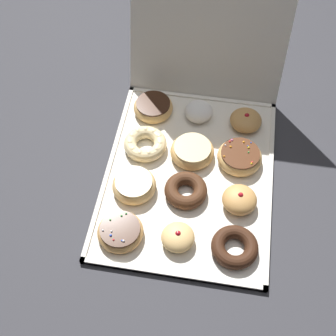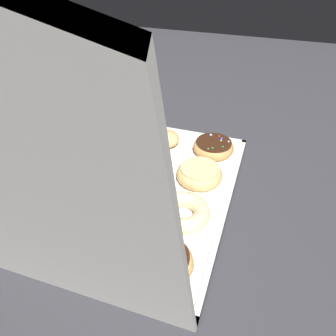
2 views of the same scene
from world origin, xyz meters
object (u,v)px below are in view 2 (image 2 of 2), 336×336
(sprinkle_donut_8, at_px, (78,185))
(jelly_filled_donut_11, at_px, (40,223))
(chocolate_frosted_donut_9, at_px, (163,262))
(sprinkle_donut_0, at_px, (213,147))
(cruller_donut_6, at_px, (183,212))
(jelly_filled_donut_1, at_px, (166,139))
(chocolate_cake_ring_donut_2, at_px, (122,132))
(glazed_ring_donut_7, at_px, (128,197))
(donut_box, at_px, (139,187))
(glazed_ring_donut_3, at_px, (199,174))
(chocolate_cake_ring_donut_4, at_px, (146,166))
(jelly_filled_donut_5, at_px, (102,153))
(powdered_filled_donut_10, at_px, (97,242))

(sprinkle_donut_8, xyz_separation_m, jelly_filled_donut_11, (0.01, 0.13, 0.00))
(jelly_filled_donut_11, bearing_deg, chocolate_frosted_donut_9, 178.02)
(sprinkle_donut_0, height_order, cruller_donut_6, sprinkle_donut_0)
(jelly_filled_donut_1, bearing_deg, chocolate_cake_ring_donut_2, -0.65)
(chocolate_cake_ring_donut_2, bearing_deg, sprinkle_donut_0, -179.02)
(chocolate_frosted_donut_9, bearing_deg, glazed_ring_donut_7, -46.81)
(donut_box, relative_size, sprinkle_donut_8, 4.78)
(cruller_donut_6, height_order, sprinkle_donut_8, sprinkle_donut_8)
(jelly_filled_donut_1, bearing_deg, glazed_ring_donut_7, 89.42)
(chocolate_cake_ring_donut_2, bearing_deg, cruller_donut_6, 134.91)
(glazed_ring_donut_3, bearing_deg, chocolate_cake_ring_donut_4, 3.09)
(glazed_ring_donut_3, relative_size, chocolate_frosted_donut_9, 0.99)
(donut_box, relative_size, jelly_filled_donut_11, 6.39)
(jelly_filled_donut_11, bearing_deg, jelly_filled_donut_5, -89.67)
(jelly_filled_donut_1, xyz_separation_m, sprinkle_donut_8, (0.13, 0.26, -0.00))
(chocolate_frosted_donut_9, bearing_deg, cruller_donut_6, -88.99)
(sprinkle_donut_0, relative_size, jelly_filled_donut_5, 1.28)
(glazed_ring_donut_3, xyz_separation_m, sprinkle_donut_8, (0.26, 0.13, 0.00))
(chocolate_cake_ring_donut_2, bearing_deg, powdered_filled_donut_10, 108.66)
(jelly_filled_donut_5, distance_m, chocolate_frosted_donut_9, 0.39)
(chocolate_frosted_donut_9, bearing_deg, donut_box, -57.02)
(chocolate_cake_ring_donut_2, relative_size, glazed_ring_donut_7, 0.95)
(chocolate_frosted_donut_9, distance_m, powdered_filled_donut_10, 0.13)
(jelly_filled_donut_5, bearing_deg, glazed_ring_donut_7, 135.69)
(donut_box, relative_size, chocolate_cake_ring_donut_4, 5.21)
(chocolate_frosted_donut_9, bearing_deg, glazed_ring_donut_3, -89.95)
(cruller_donut_6, xyz_separation_m, powdered_filled_donut_10, (0.13, 0.14, 0.00))
(chocolate_cake_ring_donut_4, relative_size, cruller_donut_6, 0.93)
(jelly_filled_donut_1, bearing_deg, glazed_ring_donut_3, 135.31)
(jelly_filled_donut_1, bearing_deg, donut_box, 89.03)
(donut_box, xyz_separation_m, sprinkle_donut_8, (0.13, 0.07, 0.03))
(glazed_ring_donut_7, xyz_separation_m, jelly_filled_donut_11, (0.14, 0.13, 0.00))
(glazed_ring_donut_7, xyz_separation_m, powdered_filled_donut_10, (0.00, 0.14, 0.00))
(jelly_filled_donut_1, height_order, glazed_ring_donut_3, jelly_filled_donut_1)
(chocolate_cake_ring_donut_2, distance_m, glazed_ring_donut_3, 0.30)
(jelly_filled_donut_5, distance_m, glazed_ring_donut_7, 0.19)
(chocolate_cake_ring_donut_4, height_order, powdered_filled_donut_10, powdered_filled_donut_10)
(sprinkle_donut_0, xyz_separation_m, jelly_filled_donut_11, (0.28, 0.40, 0.00))
(donut_box, distance_m, sprinkle_donut_0, 0.25)
(glazed_ring_donut_3, bearing_deg, glazed_ring_donut_7, 45.10)
(sprinkle_donut_0, relative_size, chocolate_frosted_donut_9, 0.98)
(chocolate_cake_ring_donut_2, distance_m, cruller_donut_6, 0.38)
(sprinkle_donut_0, relative_size, jelly_filled_donut_1, 1.40)
(jelly_filled_donut_1, height_order, glazed_ring_donut_7, jelly_filled_donut_1)
(powdered_filled_donut_10, distance_m, jelly_filled_donut_11, 0.14)
(sprinkle_donut_0, xyz_separation_m, chocolate_frosted_donut_9, (0.01, 0.41, 0.00))
(sprinkle_donut_0, height_order, chocolate_frosted_donut_9, sprinkle_donut_0)
(sprinkle_donut_8, relative_size, chocolate_frosted_donut_9, 1.05)
(glazed_ring_donut_3, bearing_deg, sprinkle_donut_8, 27.12)
(cruller_donut_6, bearing_deg, glazed_ring_donut_7, -2.38)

